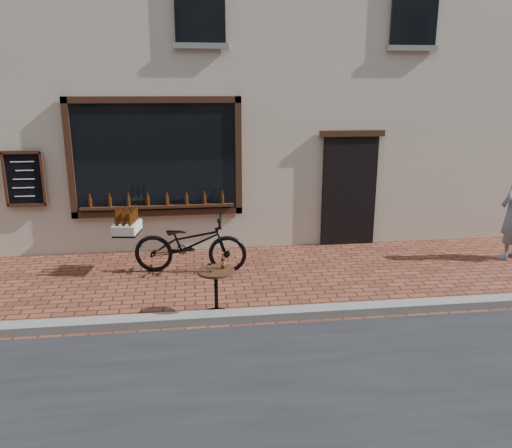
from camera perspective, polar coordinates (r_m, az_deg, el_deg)
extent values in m
plane|color=#57291C|center=(6.95, 3.72, -11.31)|extent=(90.00, 90.00, 0.00)
cube|color=slate|center=(7.10, 3.42, -10.16)|extent=(90.00, 0.25, 0.12)
cube|color=beige|center=(12.80, -1.94, 23.70)|extent=(28.00, 6.00, 10.00)
cube|color=black|center=(9.65, -11.37, 7.45)|extent=(3.00, 0.06, 2.00)
cube|color=black|center=(9.56, -11.71, 13.74)|extent=(3.24, 0.10, 0.12)
cube|color=black|center=(9.83, -11.06, 1.30)|extent=(3.24, 0.10, 0.12)
cube|color=black|center=(9.86, -20.51, 6.95)|extent=(0.12, 0.10, 2.24)
cube|color=black|center=(9.65, -2.02, 7.74)|extent=(0.12, 0.10, 2.24)
cube|color=black|center=(9.75, -11.11, 1.98)|extent=(2.90, 0.16, 0.05)
cube|color=black|center=(10.26, 10.58, 3.68)|extent=(1.10, 0.10, 2.20)
cube|color=black|center=(10.07, 10.96, 10.13)|extent=(1.30, 0.10, 0.12)
cube|color=black|center=(10.14, -24.95, 4.70)|extent=(0.62, 0.04, 0.92)
cylinder|color=#3D1C07|center=(9.89, -18.40, 2.38)|extent=(0.06, 0.06, 0.19)
cylinder|color=#3D1C07|center=(9.82, -16.35, 2.46)|extent=(0.06, 0.06, 0.19)
cylinder|color=#3D1C07|center=(9.77, -14.29, 2.55)|extent=(0.06, 0.06, 0.19)
cylinder|color=#3D1C07|center=(9.74, -12.20, 2.63)|extent=(0.06, 0.06, 0.19)
cylinder|color=#3D1C07|center=(9.71, -10.10, 2.70)|extent=(0.06, 0.06, 0.19)
cylinder|color=#3D1C07|center=(9.70, -7.99, 2.78)|extent=(0.06, 0.06, 0.19)
cylinder|color=#3D1C07|center=(9.70, -5.88, 2.85)|extent=(0.06, 0.06, 0.19)
cylinder|color=#3D1C07|center=(9.72, -3.77, 2.92)|extent=(0.06, 0.06, 0.19)
cube|color=black|center=(9.68, -6.47, 24.01)|extent=(0.90, 0.06, 1.40)
cube|color=black|center=(10.57, 17.74, 22.68)|extent=(0.90, 0.06, 1.40)
imported|color=black|center=(8.70, -7.52, -2.25)|extent=(2.03, 0.96, 1.02)
cube|color=black|center=(8.87, -14.48, -0.97)|extent=(0.46, 0.60, 0.03)
cube|color=silver|center=(8.84, -14.52, -0.37)|extent=(0.47, 0.62, 0.16)
cylinder|color=#3D1C07|center=(8.57, -14.22, 0.47)|extent=(0.06, 0.06, 0.22)
cylinder|color=#3D1C07|center=(8.61, -14.95, 0.47)|extent=(0.06, 0.06, 0.22)
cylinder|color=#3D1C07|center=(8.64, -15.68, 0.47)|extent=(0.06, 0.06, 0.22)
cylinder|color=#3D1C07|center=(8.70, -13.99, 0.69)|extent=(0.06, 0.06, 0.22)
cylinder|color=#3D1C07|center=(8.73, -14.71, 0.69)|extent=(0.06, 0.06, 0.22)
cylinder|color=#3D1C07|center=(8.76, -15.43, 0.70)|extent=(0.06, 0.06, 0.22)
cylinder|color=#3D1C07|center=(8.83, -13.77, 0.91)|extent=(0.06, 0.06, 0.22)
cylinder|color=#3D1C07|center=(8.86, -14.48, 0.91)|extent=(0.06, 0.06, 0.22)
cylinder|color=#3D1C07|center=(8.89, -15.19, 0.92)|extent=(0.06, 0.06, 0.22)
cylinder|color=#3D1C07|center=(8.96, -13.56, 1.13)|extent=(0.06, 0.06, 0.22)
cylinder|color=black|center=(7.20, -4.51, -10.22)|extent=(0.39, 0.39, 0.03)
cylinder|color=black|center=(7.07, -4.57, -7.87)|extent=(0.05, 0.05, 0.61)
cylinder|color=black|center=(6.95, -4.62, -5.41)|extent=(0.53, 0.53, 0.04)
cylinder|color=gold|center=(6.97, -3.79, -4.46)|extent=(0.06, 0.06, 0.05)
cylinder|color=white|center=(6.86, -5.34, -5.03)|extent=(0.07, 0.07, 0.11)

